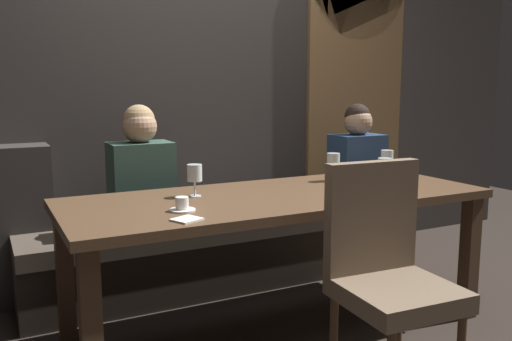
# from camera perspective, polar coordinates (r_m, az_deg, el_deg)

# --- Properties ---
(ground) EXTENTS (9.00, 9.00, 0.00)m
(ground) POSITION_cam_1_polar(r_m,az_deg,el_deg) (3.06, 2.27, -16.17)
(ground) COLOR black
(back_wall_tiled) EXTENTS (6.00, 0.12, 3.00)m
(back_wall_tiled) POSITION_cam_1_polar(r_m,az_deg,el_deg) (3.89, -6.62, 11.85)
(back_wall_tiled) COLOR #383330
(back_wall_tiled) RESTS_ON ground
(arched_door) EXTENTS (0.90, 0.05, 2.55)m
(arched_door) POSITION_cam_1_polar(r_m,az_deg,el_deg) (4.48, 10.38, 9.65)
(arched_door) COLOR brown
(arched_door) RESTS_ON ground
(dining_table) EXTENTS (2.20, 0.84, 0.74)m
(dining_table) POSITION_cam_1_polar(r_m,az_deg,el_deg) (2.85, 2.35, -4.20)
(dining_table) COLOR #493422
(dining_table) RESTS_ON ground
(banquette_bench) EXTENTS (2.50, 0.44, 0.45)m
(banquette_bench) POSITION_cam_1_polar(r_m,az_deg,el_deg) (3.57, -3.28, -8.55)
(banquette_bench) COLOR #312A23
(banquette_bench) RESTS_ON ground
(chair_near_side) EXTENTS (0.46, 0.46, 0.98)m
(chair_near_side) POSITION_cam_1_polar(r_m,az_deg,el_deg) (2.37, 13.45, -9.56)
(chair_near_side) COLOR brown
(chair_near_side) RESTS_ON ground
(diner_redhead) EXTENTS (0.36, 0.24, 0.74)m
(diner_redhead) POSITION_cam_1_polar(r_m,az_deg,el_deg) (3.26, -11.95, -0.10)
(diner_redhead) COLOR #2D473D
(diner_redhead) RESTS_ON banquette_bench
(diner_bearded) EXTENTS (0.36, 0.24, 0.72)m
(diner_bearded) POSITION_cam_1_polar(r_m,az_deg,el_deg) (3.95, 10.53, 1.37)
(diner_bearded) COLOR navy
(diner_bearded) RESTS_ON banquette_bench
(wine_glass_far_left) EXTENTS (0.08, 0.08, 0.16)m
(wine_glass_far_left) POSITION_cam_1_polar(r_m,az_deg,el_deg) (3.23, 8.09, 0.91)
(wine_glass_far_left) COLOR silver
(wine_glass_far_left) RESTS_ON dining_table
(wine_glass_center_back) EXTENTS (0.08, 0.08, 0.16)m
(wine_glass_center_back) POSITION_cam_1_polar(r_m,az_deg,el_deg) (3.44, 13.55, 1.30)
(wine_glass_center_back) COLOR silver
(wine_glass_center_back) RESTS_ON dining_table
(wine_glass_near_right) EXTENTS (0.08, 0.08, 0.16)m
(wine_glass_near_right) POSITION_cam_1_polar(r_m,az_deg,el_deg) (2.76, -6.45, -0.34)
(wine_glass_near_right) COLOR silver
(wine_glass_near_right) RESTS_ON dining_table
(wine_glass_center_front) EXTENTS (0.08, 0.08, 0.16)m
(wine_glass_center_front) POSITION_cam_1_polar(r_m,az_deg,el_deg) (3.07, 13.32, 0.40)
(wine_glass_center_front) COLOR silver
(wine_glass_center_front) RESTS_ON dining_table
(espresso_cup) EXTENTS (0.12, 0.12, 0.06)m
(espresso_cup) POSITION_cam_1_polar(r_m,az_deg,el_deg) (2.47, -7.75, -3.62)
(espresso_cup) COLOR white
(espresso_cup) RESTS_ON dining_table
(folded_napkin) EXTENTS (0.14, 0.14, 0.01)m
(folded_napkin) POSITION_cam_1_polar(r_m,az_deg,el_deg) (2.30, -7.26, -5.10)
(folded_napkin) COLOR silver
(folded_napkin) RESTS_ON dining_table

